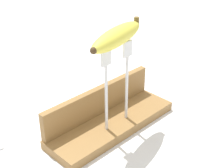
{
  "coord_description": "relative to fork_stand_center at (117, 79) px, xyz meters",
  "views": [
    {
      "loc": [
        -0.48,
        -0.48,
        0.49
      ],
      "look_at": [
        0.0,
        0.0,
        0.12
      ],
      "focal_mm": 54.02,
      "sensor_mm": 36.0,
      "label": 1
    }
  ],
  "objects": [
    {
      "name": "board_backstop",
      "position": [
        -0.0,
        0.06,
        -0.08
      ],
      "size": [
        0.33,
        0.02,
        0.07
      ],
      "primitive_type": "cube",
      "color": "olive",
      "rests_on": "wooden_board"
    },
    {
      "name": "fork_fallen_near",
      "position": [
        -0.25,
        0.11,
        -0.14
      ],
      "size": [
        0.04,
        0.17,
        0.01
      ],
      "color": "silver",
      "rests_on": "ground"
    },
    {
      "name": "banana_raised_center",
      "position": [
        -0.0,
        -0.0,
        0.1
      ],
      "size": [
        0.19,
        0.09,
        0.04
      ],
      "color": "#DBD147",
      "rests_on": "fork_stand_center"
    },
    {
      "name": "ground_plane",
      "position": [
        -0.0,
        0.02,
        -0.14
      ],
      "size": [
        3.0,
        3.0,
        0.0
      ],
      "primitive_type": "plane",
      "color": "silver"
    },
    {
      "name": "fork_stand_center",
      "position": [
        0.0,
        0.0,
        0.0
      ],
      "size": [
        0.09,
        0.01,
        0.2
      ],
      "color": "silver",
      "rests_on": "wooden_board"
    },
    {
      "name": "wooden_board",
      "position": [
        -0.0,
        0.02,
        -0.13
      ],
      "size": [
        0.34,
        0.11,
        0.02
      ],
      "primitive_type": "cube",
      "color": "olive",
      "rests_on": "ground"
    }
  ]
}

